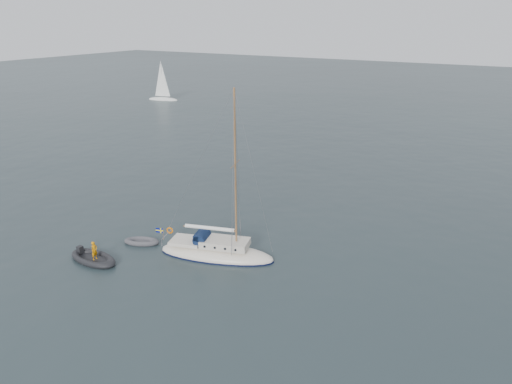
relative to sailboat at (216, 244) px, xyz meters
The scene contains 5 objects.
ground 2.25m from the sailboat, ahead, with size 300.00×300.00×0.00m, color black.
sailboat is the anchor object (origin of this frame).
dinghy 5.82m from the sailboat, 169.03° to the right, with size 2.54×1.15×0.36m.
rib 8.12m from the sailboat, 144.51° to the right, with size 3.79×1.72×1.46m.
distant_yacht_a 66.24m from the sailboat, 133.48° to the left, with size 5.98×3.19×7.92m.
Camera 1 is at (15.44, -24.73, 15.32)m, focal length 35.00 mm.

